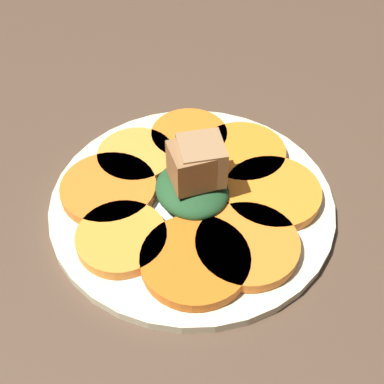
{
  "coord_description": "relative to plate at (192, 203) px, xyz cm",
  "views": [
    {
      "loc": [
        30.27,
        -17.65,
        41.86
      ],
      "look_at": [
        0.0,
        0.0,
        4.1
      ],
      "focal_mm": 50.0,
      "sensor_mm": 36.0,
      "label": 1
    }
  ],
  "objects": [
    {
      "name": "table_slab",
      "position": [
        0.0,
        0.0,
        -1.52
      ],
      "size": [
        120.0,
        120.0,
        2.0
      ],
      "primitive_type": "cube",
      "color": "#4C3828",
      "rests_on": "ground"
    },
    {
      "name": "carrot_slice_3",
      "position": [
        7.73,
        1.21,
        1.14
      ],
      "size": [
        9.39,
        9.39,
        1.11
      ],
      "primitive_type": "cylinder",
      "color": "orange",
      "rests_on": "plate"
    },
    {
      "name": "carrot_slice_5",
      "position": [
        -2.46,
        7.57,
        1.14
      ],
      "size": [
        8.96,
        8.96,
        1.11
      ],
      "primitive_type": "cylinder",
      "color": "orange",
      "rests_on": "plate"
    },
    {
      "name": "carrot_slice_2",
      "position": [
        6.82,
        -3.65,
        1.14
      ],
      "size": [
        9.72,
        9.72,
        1.11
      ],
      "primitive_type": "cylinder",
      "color": "orange",
      "rests_on": "plate"
    },
    {
      "name": "carrot_slice_1",
      "position": [
        1.35,
        -8.16,
        1.14
      ],
      "size": [
        8.28,
        8.28,
        1.11
      ],
      "primitive_type": "cylinder",
      "color": "orange",
      "rests_on": "plate"
    },
    {
      "name": "carrot_slice_0",
      "position": [
        -4.85,
        -6.66,
        1.14
      ],
      "size": [
        9.41,
        9.41,
        1.11
      ],
      "primitive_type": "cylinder",
      "color": "orange",
      "rests_on": "plate"
    },
    {
      "name": "plate",
      "position": [
        0.0,
        0.0,
        0.0
      ],
      "size": [
        27.83,
        27.83,
        1.05
      ],
      "color": "beige",
      "rests_on": "table_slab"
    },
    {
      "name": "center_pile",
      "position": [
        -0.21,
        0.41,
        3.66
      ],
      "size": [
        7.68,
        7.02,
        6.71
      ],
      "color": "#1E4723",
      "rests_on": "plate"
    },
    {
      "name": "carrot_slice_4",
      "position": [
        3.72,
        6.92,
        1.14
      ],
      "size": [
        9.44,
        9.44,
        1.11
      ],
      "primitive_type": "cylinder",
      "color": "orange",
      "rests_on": "plate"
    },
    {
      "name": "fork",
      "position": [
        -0.63,
        -5.42,
        0.78
      ],
      "size": [
        19.52,
        2.8,
        0.4
      ],
      "rotation": [
        0.0,
        0.0,
        -0.06
      ],
      "color": "#B2B2B7",
      "rests_on": "plate"
    },
    {
      "name": "carrot_slice_6",
      "position": [
        -7.65,
        4.12,
        1.14
      ],
      "size": [
        8.2,
        8.2,
        1.11
      ],
      "primitive_type": "cylinder",
      "color": "orange",
      "rests_on": "plate"
    },
    {
      "name": "carrot_slice_7",
      "position": [
        -7.67,
        -2.28,
        1.14
      ],
      "size": [
        7.98,
        7.98,
        1.11
      ],
      "primitive_type": "cylinder",
      "color": "orange",
      "rests_on": "plate"
    }
  ]
}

